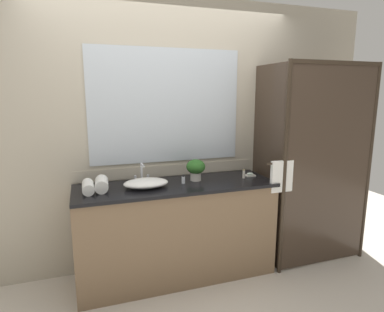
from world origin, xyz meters
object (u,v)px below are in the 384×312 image
(soap_dish, at_px, (250,175))
(amenity_bottle_lotion, at_px, (244,174))
(amenity_bottle_body_wash, at_px, (183,179))
(rolled_towel_near_edge, at_px, (88,187))
(sink_basin, at_px, (146,183))
(rolled_towel_middle, at_px, (102,184))
(faucet, at_px, (142,175))
(potted_plant, at_px, (196,168))

(soap_dish, bearing_deg, amenity_bottle_lotion, -152.29)
(amenity_bottle_body_wash, xyz_separation_m, rolled_towel_near_edge, (-0.83, -0.01, 0.01))
(sink_basin, distance_m, rolled_towel_middle, 0.37)
(soap_dish, bearing_deg, faucet, 171.87)
(amenity_bottle_lotion, xyz_separation_m, rolled_towel_near_edge, (-1.44, -0.00, 0.01))
(faucet, height_order, rolled_towel_middle, faucet)
(potted_plant, bearing_deg, rolled_towel_middle, -176.78)
(sink_basin, distance_m, soap_dish, 1.05)
(faucet, bearing_deg, amenity_bottle_lotion, -11.82)
(faucet, bearing_deg, amenity_bottle_body_wash, -28.62)
(rolled_towel_middle, bearing_deg, potted_plant, 3.22)
(amenity_bottle_lotion, bearing_deg, sink_basin, -179.92)
(sink_basin, xyz_separation_m, faucet, (0.00, 0.20, 0.02))
(amenity_bottle_lotion, bearing_deg, amenity_bottle_body_wash, 178.89)
(potted_plant, xyz_separation_m, rolled_towel_middle, (-0.86, -0.05, -0.06))
(potted_plant, relative_size, soap_dish, 2.01)
(soap_dish, bearing_deg, potted_plant, 177.67)
(faucet, bearing_deg, rolled_towel_near_edge, -157.30)
(amenity_bottle_lotion, height_order, amenity_bottle_body_wash, amenity_bottle_lotion)
(sink_basin, xyz_separation_m, potted_plant, (0.49, 0.07, 0.08))
(sink_basin, relative_size, amenity_bottle_body_wash, 4.92)
(faucet, distance_m, rolled_towel_near_edge, 0.52)
(potted_plant, distance_m, amenity_bottle_lotion, 0.48)
(soap_dish, bearing_deg, sink_basin, -177.21)
(rolled_towel_near_edge, bearing_deg, faucet, 22.70)
(soap_dish, bearing_deg, rolled_towel_near_edge, -178.06)
(amenity_bottle_body_wash, distance_m, rolled_towel_middle, 0.72)
(potted_plant, relative_size, rolled_towel_middle, 0.84)
(faucet, height_order, potted_plant, potted_plant)
(amenity_bottle_body_wash, bearing_deg, rolled_towel_middle, 179.00)
(potted_plant, bearing_deg, sink_basin, -171.35)
(sink_basin, relative_size, potted_plant, 1.95)
(rolled_towel_near_edge, relative_size, rolled_towel_middle, 0.97)
(soap_dish, relative_size, rolled_towel_middle, 0.42)
(rolled_towel_near_edge, distance_m, rolled_towel_middle, 0.11)
(amenity_bottle_lotion, bearing_deg, soap_dish, 27.71)
(faucet, distance_m, rolled_towel_middle, 0.41)
(amenity_bottle_lotion, bearing_deg, potted_plant, 171.16)
(soap_dish, distance_m, rolled_towel_middle, 1.42)
(faucet, distance_m, potted_plant, 0.51)
(potted_plant, relative_size, amenity_bottle_body_wash, 2.52)
(potted_plant, height_order, amenity_bottle_lotion, potted_plant)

